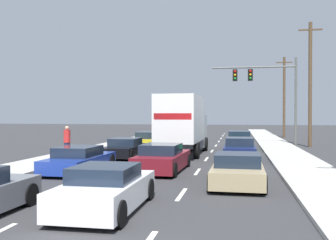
% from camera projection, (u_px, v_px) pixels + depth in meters
% --- Properties ---
extents(ground_plane, '(140.00, 140.00, 0.00)m').
position_uv_depth(ground_plane, '(194.00, 147.00, 30.86)').
color(ground_plane, '#333335').
extents(sidewalk_right, '(2.72, 80.00, 0.14)m').
position_uv_depth(sidewalk_right, '(286.00, 153.00, 24.75)').
color(sidewalk_right, '#B2AFA8').
rests_on(sidewalk_right, ground_plane).
extents(sidewalk_left, '(2.72, 80.00, 0.14)m').
position_uv_depth(sidewalk_left, '(94.00, 150.00, 27.13)').
color(sidewalk_left, '#B2AFA8').
rests_on(sidewalk_left, ground_plane).
extents(lane_markings, '(3.54, 52.00, 0.01)m').
position_uv_depth(lane_markings, '(188.00, 151.00, 27.42)').
color(lane_markings, silver).
rests_on(lane_markings, ground_plane).
extents(car_yellow, '(1.86, 4.57, 1.27)m').
position_uv_depth(car_yellow, '(149.00, 141.00, 29.58)').
color(car_yellow, yellow).
rests_on(car_yellow, ground_plane).
extents(car_black, '(2.02, 4.55, 1.16)m').
position_uv_depth(car_black, '(125.00, 148.00, 23.27)').
color(car_black, black).
rests_on(car_black, ground_plane).
extents(car_blue, '(1.98, 4.69, 1.16)m').
position_uv_depth(car_blue, '(79.00, 160.00, 17.28)').
color(car_blue, '#1E389E').
rests_on(car_blue, ground_plane).
extents(box_truck, '(2.67, 7.80, 3.76)m').
position_uv_depth(box_truck, '(183.00, 122.00, 24.56)').
color(box_truck, white).
rests_on(box_truck, ground_plane).
extents(car_maroon, '(2.06, 4.58, 1.27)m').
position_uv_depth(car_maroon, '(163.00, 159.00, 17.36)').
color(car_maroon, maroon).
rests_on(car_maroon, ground_plane).
extents(car_white, '(1.88, 4.05, 1.24)m').
position_uv_depth(car_white, '(106.00, 190.00, 10.25)').
color(car_white, white).
rests_on(car_white, ground_plane).
extents(car_green, '(1.94, 4.13, 1.38)m').
position_uv_depth(car_green, '(240.00, 141.00, 28.34)').
color(car_green, '#196B38').
rests_on(car_green, ground_plane).
extents(car_navy, '(1.84, 4.57, 1.29)m').
position_uv_depth(car_navy, '(239.00, 150.00, 21.88)').
color(car_navy, '#141E4C').
rests_on(car_navy, ground_plane).
extents(car_tan, '(1.98, 4.28, 1.17)m').
position_uv_depth(car_tan, '(238.00, 170.00, 14.03)').
color(car_tan, tan).
rests_on(car_tan, ground_plane).
extents(traffic_signal_mast, '(7.04, 0.69, 7.34)m').
position_uv_depth(traffic_signal_mast, '(261.00, 82.00, 32.04)').
color(traffic_signal_mast, '#595B56').
rests_on(traffic_signal_mast, ground_plane).
extents(utility_pole_mid, '(1.80, 0.28, 9.95)m').
position_uv_depth(utility_pole_mid, '(310.00, 83.00, 30.31)').
color(utility_pole_mid, brown).
rests_on(utility_pole_mid, ground_plane).
extents(utility_pole_far, '(1.80, 0.28, 9.12)m').
position_uv_depth(utility_pole_far, '(284.00, 96.00, 43.10)').
color(utility_pole_far, brown).
rests_on(utility_pole_far, ground_plane).
extents(pedestrian_near_corner, '(0.38, 0.38, 1.80)m').
position_uv_depth(pedestrian_near_corner, '(67.00, 141.00, 22.07)').
color(pedestrian_near_corner, '#1E233F').
rests_on(pedestrian_near_corner, sidewalk_left).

